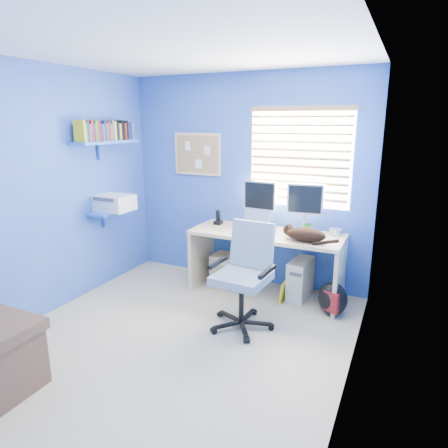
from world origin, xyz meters
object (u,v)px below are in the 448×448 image
at_px(desk, 266,263).
at_px(office_chair, 244,289).
at_px(cat, 306,235).
at_px(laptop, 252,222).
at_px(tower_pc, 300,279).

xyz_separation_m(desk, office_chair, (0.05, -0.79, 0.01)).
height_order(desk, cat, cat).
relative_size(desk, laptop, 5.14).
xyz_separation_m(cat, office_chair, (-0.43, -0.63, -0.44)).
bearing_deg(office_chair, tower_pc, 68.28).
bearing_deg(cat, tower_pc, 128.31).
height_order(laptop, cat, laptop).
xyz_separation_m(desk, tower_pc, (0.39, 0.06, -0.14)).
height_order(desk, laptop, laptop).
xyz_separation_m(desk, laptop, (-0.17, -0.03, 0.48)).
distance_m(tower_pc, office_chair, 0.93).
relative_size(laptop, tower_pc, 0.73).
height_order(desk, office_chair, office_chair).
distance_m(cat, tower_pc, 0.64).
bearing_deg(desk, tower_pc, 9.25).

